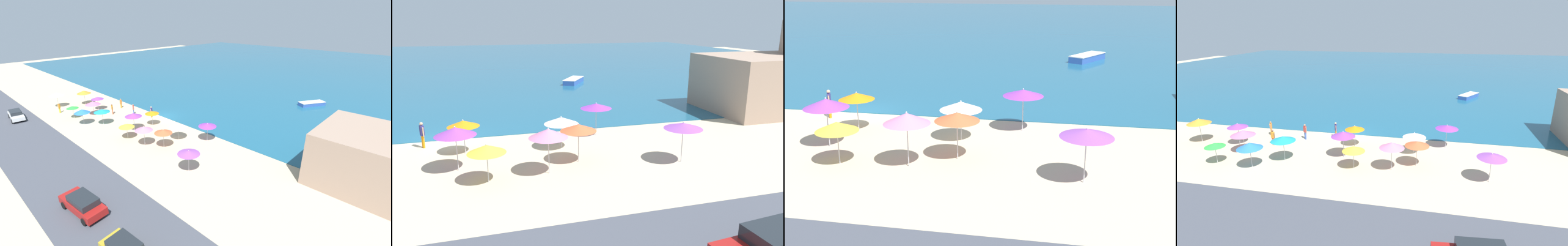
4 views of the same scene
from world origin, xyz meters
TOP-DOWN VIEW (x-y plane):
  - ground_plane at (0.00, 0.00)m, footprint 160.00×160.00m
  - sea at (0.00, 55.00)m, footprint 150.00×110.00m
  - beach_umbrella_0 at (10.88, -1.75)m, footprint 2.34×2.34m
  - beach_umbrella_2 at (7.72, -3.97)m, footprint 2.32×2.32m
  - beach_umbrella_3 at (2.71, -8.48)m, footprint 2.06×2.06m
  - beach_umbrella_4 at (1.08, -6.28)m, footprint 2.36×2.36m
  - beach_umbrella_7 at (14.27, -8.58)m, footprint 2.36×2.36m
  - beach_umbrella_9 at (6.09, -8.17)m, footprint 2.23×2.23m
  - beach_umbrella_10 at (1.42, -3.30)m, footprint 2.05×2.05m
  - beach_umbrella_11 at (8.17, -6.82)m, footprint 2.23×2.23m
  - bather_0 at (-1.36, -1.33)m, footprint 0.35×0.53m
  - skiff_nearshore at (15.20, 22.42)m, footprint 3.86×5.11m

SIDE VIEW (x-z plane):
  - ground_plane at x=0.00m, z-range 0.00..0.00m
  - sea at x=0.00m, z-range 0.00..0.05m
  - skiff_nearshore at x=15.20m, z-range 0.05..0.73m
  - bather_0 at x=-1.36m, z-range 0.11..1.93m
  - beach_umbrella_3 at x=2.71m, z-range 0.80..2.98m
  - beach_umbrella_2 at x=7.72m, z-range 0.82..3.05m
  - beach_umbrella_10 at x=1.42m, z-range 0.87..3.16m
  - beach_umbrella_11 at x=8.17m, z-range 0.95..3.41m
  - beach_umbrella_0 at x=10.88m, z-range 1.00..3.52m
  - beach_umbrella_7 at x=14.27m, z-range 1.02..3.57m
  - beach_umbrella_4 at x=1.08m, z-range 1.02..3.70m
  - beach_umbrella_9 at x=6.09m, z-range 1.03..3.73m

